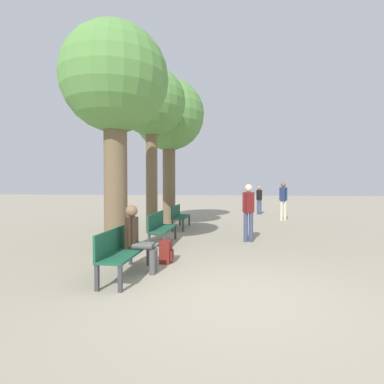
{
  "coord_description": "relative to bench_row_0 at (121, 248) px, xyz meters",
  "views": [
    {
      "loc": [
        0.0,
        -4.41,
        1.66
      ],
      "look_at": [
        -1.44,
        6.32,
        1.38
      ],
      "focal_mm": 28.0,
      "sensor_mm": 36.0,
      "label": 1
    }
  ],
  "objects": [
    {
      "name": "tree_row_2",
      "position": [
        -0.71,
        7.47,
        4.02
      ],
      "size": [
        3.02,
        3.02,
        6.14
      ],
      "color": "brown",
      "rests_on": "ground_plane"
    },
    {
      "name": "person_seated",
      "position": [
        0.23,
        0.25,
        0.17
      ],
      "size": [
        0.59,
        0.33,
        1.27
      ],
      "color": "#4C4C4C",
      "rests_on": "ground_plane"
    },
    {
      "name": "bench_row_0",
      "position": [
        0.0,
        0.0,
        0.0
      ],
      "size": [
        0.47,
        1.63,
        0.87
      ],
      "color": "#195138",
      "rests_on": "ground_plane"
    },
    {
      "name": "bench_row_2",
      "position": [
        0.0,
        5.9,
        0.0
      ],
      "size": [
        0.47,
        1.63,
        0.87
      ],
      "color": "#195138",
      "rests_on": "ground_plane"
    },
    {
      "name": "ground_plane",
      "position": [
        1.98,
        -0.73,
        -0.51
      ],
      "size": [
        80.0,
        80.0,
        0.0
      ],
      "primitive_type": "plane",
      "color": "gray"
    },
    {
      "name": "pedestrian_near",
      "position": [
        4.3,
        8.98,
        0.5
      ],
      "size": [
        0.36,
        0.31,
        1.76
      ],
      "color": "beige",
      "rests_on": "ground_plane"
    },
    {
      "name": "bench_row_1",
      "position": [
        0.0,
        2.95,
        0.0
      ],
      "size": [
        0.47,
        1.63,
        0.87
      ],
      "color": "#195138",
      "rests_on": "ground_plane"
    },
    {
      "name": "tree_row_1",
      "position": [
        -0.71,
        4.68,
        3.82
      ],
      "size": [
        2.29,
        2.29,
        5.58
      ],
      "color": "brown",
      "rests_on": "ground_plane"
    },
    {
      "name": "pedestrian_far",
      "position": [
        2.45,
        3.59,
        0.44
      ],
      "size": [
        0.34,
        0.28,
        1.66
      ],
      "color": "#384260",
      "rests_on": "ground_plane"
    },
    {
      "name": "pedestrian_mid",
      "position": [
        3.46,
        11.67,
        0.39
      ],
      "size": [
        0.32,
        0.28,
        1.56
      ],
      "color": "#384260",
      "rests_on": "ground_plane"
    },
    {
      "name": "backpack",
      "position": [
        0.6,
        1.02,
        -0.28
      ],
      "size": [
        0.26,
        0.35,
        0.47
      ],
      "color": "maroon",
      "rests_on": "ground_plane"
    },
    {
      "name": "tree_row_0",
      "position": [
        -0.71,
        1.53,
        3.45
      ],
      "size": [
        2.48,
        2.48,
        5.35
      ],
      "color": "brown",
      "rests_on": "ground_plane"
    }
  ]
}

